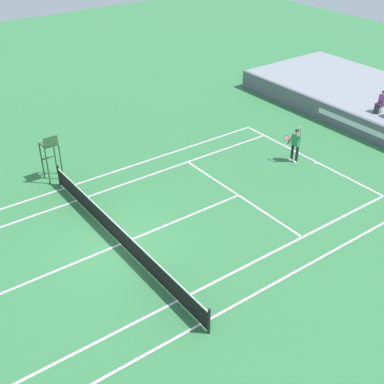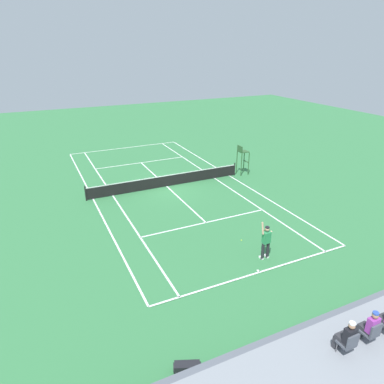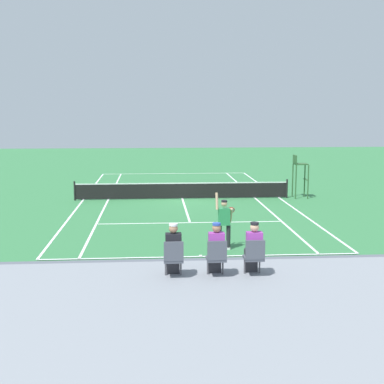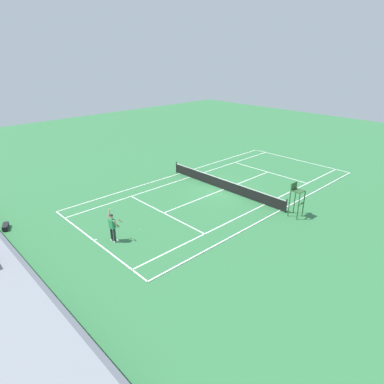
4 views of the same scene
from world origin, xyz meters
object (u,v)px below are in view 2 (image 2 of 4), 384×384
object	(u,v)px
tennis_player	(266,241)
spectator_seated_1	(369,327)
spectator_seated_2	(346,338)
equipment_bag	(187,367)
tennis_ball	(241,240)
umpire_chair	(242,156)

from	to	relation	value
tennis_player	spectator_seated_1	bearing A→B (deg)	80.84
spectator_seated_2	equipment_bag	distance (m)	5.07
spectator_seated_2	equipment_bag	size ratio (longest dim) A/B	1.33
equipment_bag	spectator_seated_1	bearing A→B (deg)	155.35
tennis_ball	spectator_seated_2	bearing A→B (deg)	77.26
spectator_seated_2	equipment_bag	bearing A→B (deg)	-29.53
umpire_chair	equipment_bag	distance (m)	19.47
spectator_seated_1	tennis_player	world-z (taller)	spectator_seated_1
tennis_ball	equipment_bag	size ratio (longest dim) A/B	0.07
tennis_ball	umpire_chair	distance (m)	10.90
umpire_chair	equipment_bag	bearing A→B (deg)	52.03
tennis_player	equipment_bag	bearing A→B (deg)	34.58
spectator_seated_1	tennis_player	size ratio (longest dim) A/B	0.61
spectator_seated_1	tennis_ball	xyz separation A→B (m)	(-0.97, -8.60, -1.77)
spectator_seated_2	tennis_player	bearing A→B (deg)	-107.13
spectator_seated_1	equipment_bag	distance (m)	5.90
tennis_ball	tennis_player	bearing A→B (deg)	93.13
tennis_ball	umpire_chair	size ratio (longest dim) A/B	0.03
spectator_seated_1	tennis_player	bearing A→B (deg)	-99.16
spectator_seated_2	spectator_seated_1	bearing A→B (deg)	180.00
spectator_seated_2	tennis_ball	bearing A→B (deg)	-102.74
spectator_seated_2	tennis_ball	distance (m)	8.99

